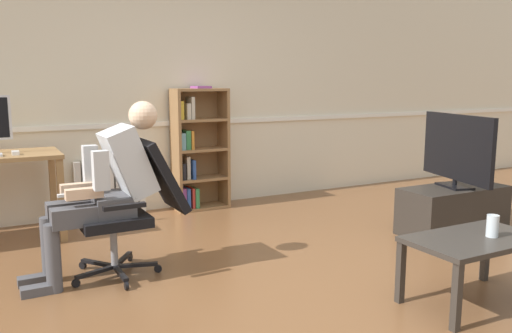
{
  "coord_description": "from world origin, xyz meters",
  "views": [
    {
      "loc": [
        -1.76,
        -2.73,
        1.37
      ],
      "look_at": [
        0.15,
        0.85,
        0.7
      ],
      "focal_mm": 36.64,
      "sensor_mm": 36.0,
      "label": 1
    }
  ],
  "objects_px": {
    "tv_stand": "(453,210)",
    "radiator": "(110,188)",
    "office_chair": "(135,201)",
    "coffee_table": "(475,246)",
    "drinking_glass": "(493,226)",
    "person_seated": "(106,186)",
    "tv_screen": "(457,149)",
    "computer_mouse": "(15,153)",
    "bookshelf": "(196,151)"
  },
  "relations": [
    {
      "from": "person_seated",
      "to": "drinking_glass",
      "type": "height_order",
      "value": "person_seated"
    },
    {
      "from": "tv_stand",
      "to": "radiator",
      "type": "bearing_deg",
      "value": 141.97
    },
    {
      "from": "office_chair",
      "to": "radiator",
      "type": "bearing_deg",
      "value": 172.41
    },
    {
      "from": "drinking_glass",
      "to": "office_chair",
      "type": "bearing_deg",
      "value": 138.95
    },
    {
      "from": "person_seated",
      "to": "office_chair",
      "type": "bearing_deg",
      "value": 90.0
    },
    {
      "from": "person_seated",
      "to": "tv_screen",
      "type": "distance_m",
      "value": 3.03
    },
    {
      "from": "office_chair",
      "to": "drinking_glass",
      "type": "xyz_separation_m",
      "value": [
        1.79,
        -1.56,
        -0.03
      ]
    },
    {
      "from": "tv_stand",
      "to": "drinking_glass",
      "type": "xyz_separation_m",
      "value": [
        -1.02,
        -1.18,
        0.28
      ]
    },
    {
      "from": "bookshelf",
      "to": "person_seated",
      "type": "height_order",
      "value": "bookshelf"
    },
    {
      "from": "radiator",
      "to": "tv_screen",
      "type": "bearing_deg",
      "value": -38.02
    },
    {
      "from": "office_chair",
      "to": "coffee_table",
      "type": "xyz_separation_m",
      "value": [
        1.69,
        -1.52,
        -0.15
      ]
    },
    {
      "from": "computer_mouse",
      "to": "tv_screen",
      "type": "relative_size",
      "value": 0.11
    },
    {
      "from": "drinking_glass",
      "to": "bookshelf",
      "type": "bearing_deg",
      "value": 102.53
    },
    {
      "from": "person_seated",
      "to": "coffee_table",
      "type": "height_order",
      "value": "person_seated"
    },
    {
      "from": "person_seated",
      "to": "tv_screen",
      "type": "xyz_separation_m",
      "value": [
        3.01,
        -0.37,
        0.11
      ]
    },
    {
      "from": "coffee_table",
      "to": "radiator",
      "type": "bearing_deg",
      "value": 115.13
    },
    {
      "from": "computer_mouse",
      "to": "office_chair",
      "type": "relative_size",
      "value": 0.1
    },
    {
      "from": "office_chair",
      "to": "computer_mouse",
      "type": "bearing_deg",
      "value": -150.45
    },
    {
      "from": "tv_stand",
      "to": "coffee_table",
      "type": "height_order",
      "value": "coffee_table"
    },
    {
      "from": "bookshelf",
      "to": "office_chair",
      "type": "xyz_separation_m",
      "value": [
        -1.09,
        -1.57,
        -0.11
      ]
    },
    {
      "from": "radiator",
      "to": "drinking_glass",
      "type": "relative_size",
      "value": 5.12
    },
    {
      "from": "radiator",
      "to": "tv_screen",
      "type": "relative_size",
      "value": 0.73
    },
    {
      "from": "person_seated",
      "to": "tv_screen",
      "type": "height_order",
      "value": "person_seated"
    },
    {
      "from": "bookshelf",
      "to": "radiator",
      "type": "xyz_separation_m",
      "value": [
        -0.9,
        0.1,
        -0.34
      ]
    },
    {
      "from": "tv_stand",
      "to": "drinking_glass",
      "type": "distance_m",
      "value": 1.59
    },
    {
      "from": "bookshelf",
      "to": "office_chair",
      "type": "distance_m",
      "value": 1.92
    },
    {
      "from": "radiator",
      "to": "computer_mouse",
      "type": "bearing_deg",
      "value": -149.86
    },
    {
      "from": "bookshelf",
      "to": "tv_stand",
      "type": "height_order",
      "value": "bookshelf"
    },
    {
      "from": "tv_stand",
      "to": "tv_screen",
      "type": "bearing_deg",
      "value": -13.98
    },
    {
      "from": "office_chair",
      "to": "coffee_table",
      "type": "distance_m",
      "value": 2.28
    },
    {
      "from": "coffee_table",
      "to": "office_chair",
      "type": "bearing_deg",
      "value": 138.12
    },
    {
      "from": "tv_screen",
      "to": "drinking_glass",
      "type": "xyz_separation_m",
      "value": [
        -1.02,
        -1.18,
        -0.27
      ]
    },
    {
      "from": "office_chair",
      "to": "coffee_table",
      "type": "relative_size",
      "value": 1.15
    },
    {
      "from": "computer_mouse",
      "to": "office_chair",
      "type": "bearing_deg",
      "value": -59.52
    },
    {
      "from": "tv_stand",
      "to": "tv_screen",
      "type": "distance_m",
      "value": 0.55
    },
    {
      "from": "person_seated",
      "to": "tv_screen",
      "type": "bearing_deg",
      "value": 82.04
    },
    {
      "from": "tv_stand",
      "to": "person_seated",
      "type": "bearing_deg",
      "value": 172.97
    },
    {
      "from": "radiator",
      "to": "person_seated",
      "type": "xyz_separation_m",
      "value": [
        -0.39,
        -1.67,
        0.36
      ]
    },
    {
      "from": "radiator",
      "to": "bookshelf",
      "type": "bearing_deg",
      "value": -6.34
    },
    {
      "from": "computer_mouse",
      "to": "radiator",
      "type": "xyz_separation_m",
      "value": [
        0.88,
        0.51,
        -0.48
      ]
    },
    {
      "from": "person_seated",
      "to": "drinking_glass",
      "type": "xyz_separation_m",
      "value": [
        1.98,
        -1.55,
        -0.16
      ]
    },
    {
      "from": "tv_stand",
      "to": "bookshelf",
      "type": "bearing_deg",
      "value": 131.44
    },
    {
      "from": "computer_mouse",
      "to": "person_seated",
      "type": "relative_size",
      "value": 0.08
    },
    {
      "from": "tv_stand",
      "to": "drinking_glass",
      "type": "bearing_deg",
      "value": -130.82
    },
    {
      "from": "tv_stand",
      "to": "office_chair",
      "type": "bearing_deg",
      "value": 172.42
    },
    {
      "from": "computer_mouse",
      "to": "office_chair",
      "type": "height_order",
      "value": "office_chair"
    },
    {
      "from": "office_chair",
      "to": "drinking_glass",
      "type": "distance_m",
      "value": 2.37
    },
    {
      "from": "office_chair",
      "to": "bookshelf",
      "type": "bearing_deg",
      "value": 144.27
    },
    {
      "from": "computer_mouse",
      "to": "drinking_glass",
      "type": "relative_size",
      "value": 0.74
    },
    {
      "from": "office_chair",
      "to": "person_seated",
      "type": "relative_size",
      "value": 0.78
    }
  ]
}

